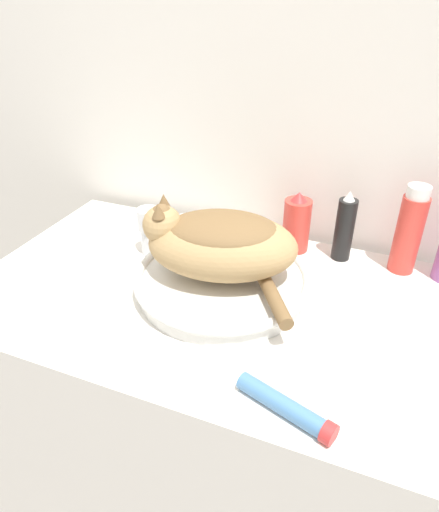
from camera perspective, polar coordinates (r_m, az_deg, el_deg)
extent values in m
cube|color=silver|center=(1.19, 6.70, 17.92)|extent=(8.00, 0.05, 2.40)
cube|color=white|center=(1.31, -0.28, -20.57)|extent=(1.09, 0.63, 0.88)
cylinder|color=silver|center=(1.00, 0.36, -3.40)|extent=(0.37, 0.37, 0.04)
torus|color=silver|center=(0.99, 0.36, -2.49)|extent=(0.39, 0.39, 0.02)
ellipsoid|color=tan|center=(0.95, 0.38, 1.33)|extent=(0.35, 0.27, 0.13)
ellipsoid|color=brown|center=(0.93, 0.38, 3.26)|extent=(0.27, 0.21, 0.06)
sphere|color=tan|center=(0.95, -7.13, 3.89)|extent=(0.08, 0.08, 0.08)
sphere|color=brown|center=(0.94, -7.23, 5.12)|extent=(0.05, 0.05, 0.05)
cone|color=brown|center=(0.95, -6.98, 6.87)|extent=(0.03, 0.03, 0.03)
cone|color=brown|center=(0.91, -7.65, 5.67)|extent=(0.03, 0.03, 0.03)
cylinder|color=brown|center=(0.90, 6.62, -4.88)|extent=(0.12, 0.17, 0.03)
cylinder|color=silver|center=(1.14, -8.64, 1.82)|extent=(0.04, 0.04, 0.07)
cylinder|color=silver|center=(1.06, -6.77, 4.01)|extent=(0.14, 0.07, 0.09)
cylinder|color=silver|center=(1.11, -8.89, 4.56)|extent=(0.05, 0.05, 0.05)
cylinder|color=#DB3D33|center=(1.15, 9.59, 3.80)|extent=(0.07, 0.07, 0.13)
cone|color=red|center=(1.11, 9.94, 7.33)|extent=(0.04, 0.04, 0.02)
cylinder|color=#DB3D33|center=(1.12, 22.51, 2.45)|extent=(0.06, 0.06, 0.19)
cylinder|color=white|center=(1.08, 23.65, 7.37)|extent=(0.05, 0.05, 0.03)
cylinder|color=black|center=(1.13, 15.32, 3.17)|extent=(0.04, 0.04, 0.15)
cone|color=white|center=(1.09, 15.97, 7.24)|extent=(0.03, 0.03, 0.02)
cylinder|color=#4C7FB2|center=(0.77, 7.60, -17.80)|extent=(0.16, 0.08, 0.03)
cylinder|color=red|center=(0.74, 13.51, -20.74)|extent=(0.03, 0.04, 0.04)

